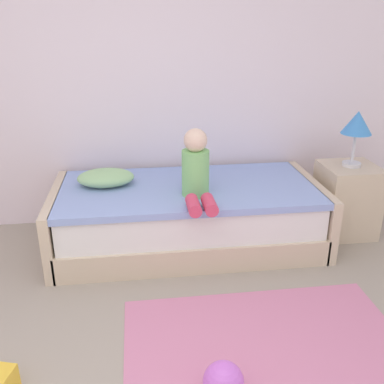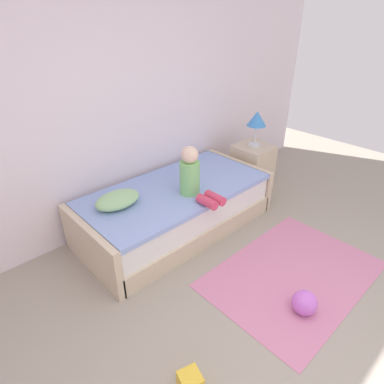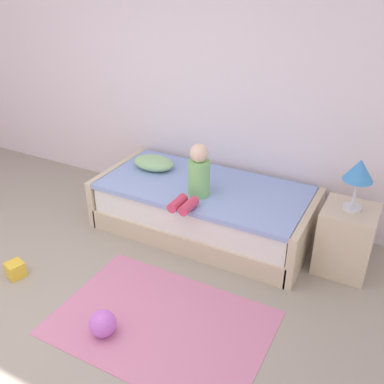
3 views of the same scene
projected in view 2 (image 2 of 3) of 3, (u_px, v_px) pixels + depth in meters
name	position (u px, v px, depth m)	size (l,w,h in m)	color
wall_rear	(77.00, 95.00, 2.94)	(7.20, 0.10, 2.90)	white
bed	(176.00, 208.00, 3.53)	(2.11, 1.00, 0.50)	beige
nightstand	(252.00, 167.00, 4.32)	(0.44, 0.44, 0.60)	beige
table_lamp	(257.00, 120.00, 4.01)	(0.24, 0.24, 0.45)	silver
child_figure	(193.00, 176.00, 3.18)	(0.20, 0.51, 0.50)	#7FC672
pillow	(118.00, 200.00, 3.06)	(0.44, 0.30, 0.13)	#99CC8C
toy_ball	(304.00, 303.00, 2.57)	(0.20, 0.20, 0.20)	#CC66D8
area_rug	(293.00, 274.00, 2.99)	(1.60, 1.10, 0.01)	pink
toy_block	(190.00, 382.00, 2.05)	(0.14, 0.14, 0.14)	yellow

